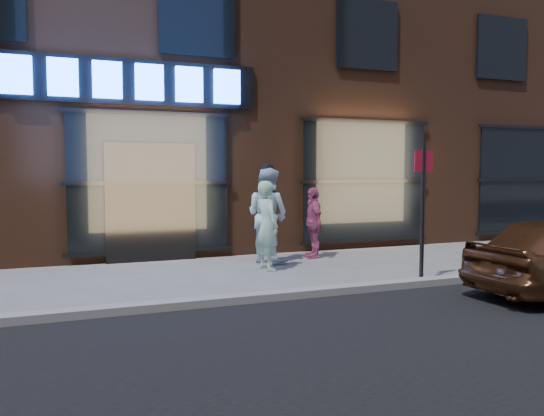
{
  "coord_description": "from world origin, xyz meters",
  "views": [
    {
      "loc": [
        -1.52,
        -6.96,
        1.85
      ],
      "look_at": [
        1.74,
        1.6,
        1.2
      ],
      "focal_mm": 35.0,
      "sensor_mm": 36.0,
      "label": 1
    }
  ],
  "objects_px": {
    "man_bowtie": "(267,226)",
    "man_cap": "(267,215)",
    "passerby": "(313,223)",
    "sign_post": "(423,202)"
  },
  "relations": [
    {
      "from": "man_cap",
      "to": "sign_post",
      "type": "relative_size",
      "value": 0.86
    },
    {
      "from": "man_bowtie",
      "to": "man_cap",
      "type": "relative_size",
      "value": 0.87
    },
    {
      "from": "man_bowtie",
      "to": "passerby",
      "type": "relative_size",
      "value": 1.11
    },
    {
      "from": "man_bowtie",
      "to": "passerby",
      "type": "bearing_deg",
      "value": -65.34
    },
    {
      "from": "man_bowtie",
      "to": "sign_post",
      "type": "distance_m",
      "value": 2.84
    },
    {
      "from": "man_bowtie",
      "to": "sign_post",
      "type": "relative_size",
      "value": 0.76
    },
    {
      "from": "man_cap",
      "to": "sign_post",
      "type": "xyz_separation_m",
      "value": [
        1.7,
        -2.73,
        0.38
      ]
    },
    {
      "from": "man_bowtie",
      "to": "man_cap",
      "type": "bearing_deg",
      "value": -30.87
    },
    {
      "from": "passerby",
      "to": "sign_post",
      "type": "xyz_separation_m",
      "value": [
        0.59,
        -2.92,
        0.58
      ]
    },
    {
      "from": "man_cap",
      "to": "passerby",
      "type": "xyz_separation_m",
      "value": [
        1.11,
        0.19,
        -0.2
      ]
    }
  ]
}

